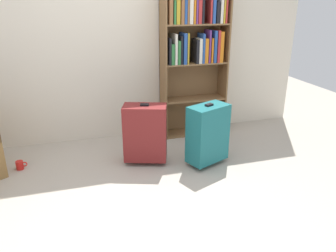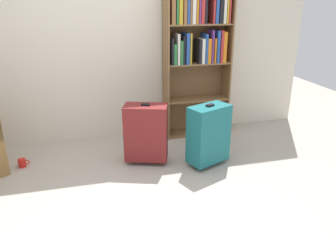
# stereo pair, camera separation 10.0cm
# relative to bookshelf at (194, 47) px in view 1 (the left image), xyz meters

# --- Properties ---
(ground_plane) EXTENTS (8.69, 8.69, 0.00)m
(ground_plane) POSITION_rel_bookshelf_xyz_m (-0.90, -1.44, -1.17)
(ground_plane) COLOR #B2A899
(back_wall) EXTENTS (4.97, 0.10, 2.60)m
(back_wall) POSITION_rel_bookshelf_xyz_m (-0.90, 0.21, 0.13)
(back_wall) COLOR beige
(back_wall) RESTS_ON ground
(bookshelf) EXTENTS (0.85, 0.31, 1.92)m
(bookshelf) POSITION_rel_bookshelf_xyz_m (0.00, 0.00, 0.00)
(bookshelf) COLOR brown
(bookshelf) RESTS_ON ground
(mug) EXTENTS (0.12, 0.08, 0.10)m
(mug) POSITION_rel_bookshelf_xyz_m (-2.17, -0.49, -1.13)
(mug) COLOR red
(mug) RESTS_ON ground
(suitcase_teal) EXTENTS (0.51, 0.39, 0.71)m
(suitcase_teal) POSITION_rel_bookshelf_xyz_m (-0.17, -0.94, -0.81)
(suitcase_teal) COLOR #19666B
(suitcase_teal) RESTS_ON ground
(suitcase_dark_red) EXTENTS (0.52, 0.39, 0.70)m
(suitcase_dark_red) POSITION_rel_bookshelf_xyz_m (-0.82, -0.71, -0.81)
(suitcase_dark_red) COLOR maroon
(suitcase_dark_red) RESTS_ON ground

